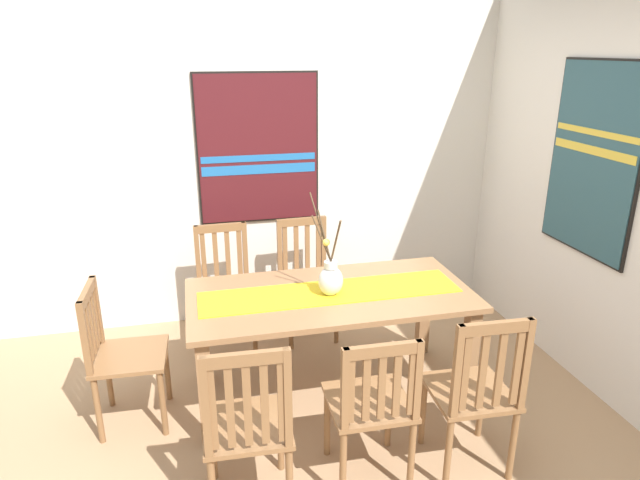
{
  "coord_description": "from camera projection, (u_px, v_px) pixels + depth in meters",
  "views": [
    {
      "loc": [
        -0.71,
        -2.54,
        2.19
      ],
      "look_at": [
        0.05,
        0.66,
        1.04
      ],
      "focal_mm": 30.96,
      "sensor_mm": 36.0,
      "label": 1
    }
  ],
  "objects": [
    {
      "name": "painting_on_side_wall",
      "position": [
        594.0,
        160.0,
        3.51
      ],
      "size": [
        0.05,
        0.8,
        1.23
      ],
      "color": "black"
    },
    {
      "name": "dining_table",
      "position": [
        330.0,
        308.0,
        3.5
      ],
      "size": [
        1.78,
        0.87,
        0.73
      ],
      "color": "#8E6642",
      "rests_on": "ground_plane"
    },
    {
      "name": "painting_on_back_wall",
      "position": [
        258.0,
        149.0,
        4.34
      ],
      "size": [
        0.96,
        0.05,
        1.18
      ],
      "color": "black"
    },
    {
      "name": "ground_plane",
      "position": [
        338.0,
        447.0,
        3.21
      ],
      "size": [
        6.4,
        6.4,
        0.03
      ],
      "primitive_type": "cube",
      "color": "#A37F5B"
    },
    {
      "name": "chair_0",
      "position": [
        476.0,
        391.0,
        2.87
      ],
      "size": [
        0.44,
        0.44,
        0.96
      ],
      "color": "brown",
      "rests_on": "ground_plane"
    },
    {
      "name": "chair_3",
      "position": [
        306.0,
        276.0,
        4.34
      ],
      "size": [
        0.43,
        0.43,
        0.92
      ],
      "color": "brown",
      "rests_on": "ground_plane"
    },
    {
      "name": "chair_4",
      "position": [
        372.0,
        404.0,
        2.8
      ],
      "size": [
        0.43,
        0.43,
        0.89
      ],
      "color": "brown",
      "rests_on": "ground_plane"
    },
    {
      "name": "wall_back",
      "position": [
        280.0,
        156.0,
        4.47
      ],
      "size": [
        6.4,
        0.12,
        2.7
      ],
      "primitive_type": "cube",
      "color": "silver",
      "rests_on": "ground_plane"
    },
    {
      "name": "table_runner",
      "position": [
        330.0,
        292.0,
        3.46
      ],
      "size": [
        1.64,
        0.36,
        0.01
      ],
      "primitive_type": "cube",
      "color": "gold",
      "rests_on": "dining_table"
    },
    {
      "name": "chair_1",
      "position": [
        225.0,
        286.0,
        4.16
      ],
      "size": [
        0.43,
        0.43,
        0.93
      ],
      "color": "brown",
      "rests_on": "ground_plane"
    },
    {
      "name": "chair_5",
      "position": [
        247.0,
        425.0,
        2.61
      ],
      "size": [
        0.44,
        0.44,
        0.96
      ],
      "color": "brown",
      "rests_on": "ground_plane"
    },
    {
      "name": "centerpiece_vase",
      "position": [
        331.0,
        278.0,
        3.39
      ],
      "size": [
        0.2,
        0.27,
        0.64
      ],
      "color": "silver",
      "rests_on": "dining_table"
    },
    {
      "name": "chair_2",
      "position": [
        119.0,
        352.0,
        3.26
      ],
      "size": [
        0.44,
        0.44,
        0.9
      ],
      "color": "brown",
      "rests_on": "ground_plane"
    }
  ]
}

